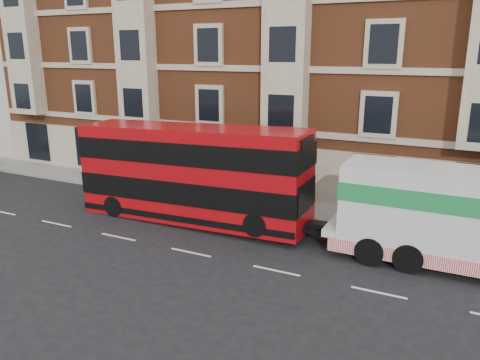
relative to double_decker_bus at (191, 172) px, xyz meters
name	(u,v)px	position (x,y,z in m)	size (l,w,h in m)	color
ground	(191,253)	(2.01, -3.44, -2.59)	(120.00, 120.00, 0.00)	black
sidewalk	(260,202)	(2.01, 4.06, -2.52)	(90.00, 3.00, 0.15)	slate
victorian_terrace	(315,25)	(2.51, 11.56, 7.47)	(45.00, 12.00, 20.40)	brown
lamp_post_west	(158,153)	(-3.99, 2.76, 0.08)	(0.35, 0.15, 4.35)	black
double_decker_bus	(191,172)	(0.00, 0.00, 0.00)	(12.09, 2.78, 4.90)	#A6090E
tow_truck	(452,217)	(12.06, 0.00, -0.45)	(9.68, 2.86, 4.03)	silver
pedestrian	(105,169)	(-8.56, 3.21, -1.50)	(0.69, 0.45, 1.90)	#1B1B37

